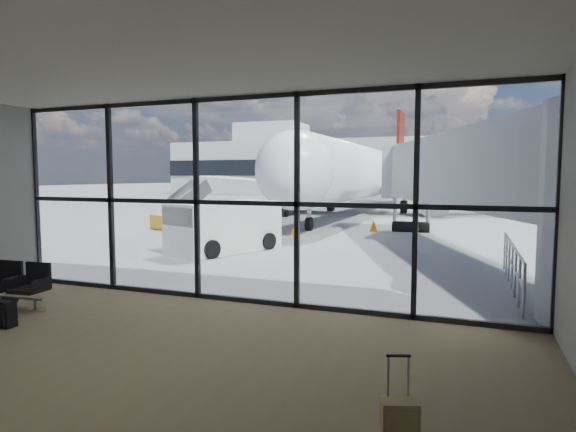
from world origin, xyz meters
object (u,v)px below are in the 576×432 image
Objects in this scene: airliner at (369,173)px; belt_loader at (283,206)px; suitcase at (400,427)px; service_van at (222,226)px; seating_row at (5,282)px; mobile_stairs at (179,219)px; backpack at (4,314)px.

airliner is 9.12× the size of belt_loader.
service_van reaches higher than suitcase.
suitcase is 29.40m from belt_loader.
airliner is at bearing 82.37° from suitcase.
mobile_stairs is (-5.24, 14.54, -0.04)m from seating_row.
airliner reaches higher than belt_loader.
mobile_stairs is at bearing 105.57° from seating_row.
backpack is 0.01× the size of airliner.
suitcase is 33.83m from airliner.
airliner is 22.20m from service_van.
service_van is 16.48m from belt_loader.
suitcase is 0.31× the size of mobile_stairs.
belt_loader reaches higher than backpack.
airliner reaches higher than seating_row.
seating_row reaches higher than backpack.
airliner is 11.79× the size of mobile_stairs.
belt_loader is (-11.69, 26.98, 0.34)m from suitcase.
airliner is at bearing 53.49° from belt_loader.
mobile_stairs is at bearing 109.69° from suitcase.
belt_loader is at bearing 125.05° from service_van.
backpack is 0.55× the size of suitcase.
belt_loader is (-4.92, -6.05, -2.35)m from airliner.
suitcase is (7.35, -1.58, 0.04)m from backpack.
seating_row is at bearing -49.17° from mobile_stairs.
service_van is 1.42× the size of mobile_stairs.
mobile_stairs is (-13.88, 17.20, 0.20)m from suitcase.
airliner reaches higher than mobile_stairs.
backpack is (1.30, -1.09, -0.27)m from seating_row.
mobile_stairs reaches higher than belt_loader.
suitcase reaches higher than seating_row.
mobile_stairs is (-6.53, 15.63, 0.23)m from backpack.
suitcase is (8.64, -2.66, -0.23)m from seating_row.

